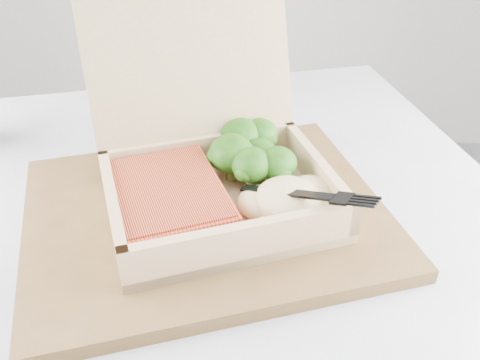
{
  "coord_description": "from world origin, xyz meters",
  "views": [
    {
      "loc": [
        -0.31,
        0.2,
        1.04
      ],
      "look_at": [
        -0.31,
        0.63,
        0.74
      ],
      "focal_mm": 40.0,
      "sensor_mm": 36.0,
      "label": 1
    }
  ],
  "objects": [
    {
      "name": "cafe_table",
      "position": [
        -0.37,
        0.62,
        0.52
      ],
      "size": [
        0.86,
        0.86,
        0.7
      ],
      "rotation": [
        0.0,
        0.0,
        0.23
      ],
      "color": "black",
      "rests_on": "floor"
    },
    {
      "name": "serving_tray",
      "position": [
        -0.35,
        0.63,
        0.71
      ],
      "size": [
        0.42,
        0.37,
        0.02
      ],
      "primitive_type": "cube",
      "rotation": [
        0.0,
        0.0,
        0.28
      ],
      "color": "brown",
      "rests_on": "cafe_table"
    },
    {
      "name": "takeout_container",
      "position": [
        -0.34,
        0.65,
        0.76
      ],
      "size": [
        0.27,
        0.28,
        0.2
      ],
      "rotation": [
        0.0,
        0.0,
        0.32
      ],
      "color": "tan",
      "rests_on": "serving_tray"
    },
    {
      "name": "salmon_fillet",
      "position": [
        -0.38,
        0.61,
        0.74
      ],
      "size": [
        0.14,
        0.16,
        0.03
      ],
      "primitive_type": "cube",
      "rotation": [
        0.0,
        0.0,
        0.36
      ],
      "color": "#E34B2C",
      "rests_on": "takeout_container"
    },
    {
      "name": "broccoli_pile",
      "position": [
        -0.29,
        0.68,
        0.74
      ],
      "size": [
        0.11,
        0.11,
        0.04
      ],
      "primitive_type": null,
      "color": "#307119",
      "rests_on": "takeout_container"
    },
    {
      "name": "mashed_potatoes",
      "position": [
        -0.27,
        0.6,
        0.74
      ],
      "size": [
        0.1,
        0.09,
        0.04
      ],
      "primitive_type": "ellipsoid",
      "color": "#CEBB85",
      "rests_on": "takeout_container"
    },
    {
      "name": "plastic_fork",
      "position": [
        -0.28,
        0.61,
        0.76
      ],
      "size": [
        0.13,
        0.09,
        0.03
      ],
      "rotation": [
        0.0,
        0.0,
        4.13
      ],
      "color": "black",
      "rests_on": "mashed_potatoes"
    },
    {
      "name": "receipt",
      "position": [
        -0.4,
        0.82,
        0.7
      ],
      "size": [
        0.1,
        0.15,
        0.0
      ],
      "primitive_type": "cube",
      "rotation": [
        0.0,
        0.0,
        0.16
      ],
      "color": "white",
      "rests_on": "cafe_table"
    }
  ]
}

